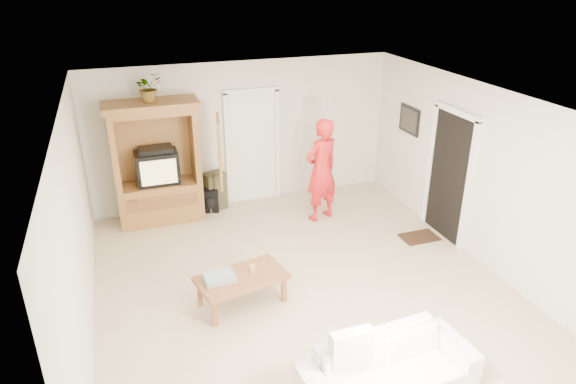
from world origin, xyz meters
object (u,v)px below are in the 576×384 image
at_px(armoire, 159,171).
at_px(sofa, 389,368).
at_px(coffee_table, 242,279).
at_px(man, 321,170).

bearing_deg(armoire, sofa, -69.70).
distance_m(armoire, sofa, 5.14).
xyz_separation_m(armoire, coffee_table, (0.70, -2.84, -0.54)).
height_order(man, coffee_table, man).
distance_m(sofa, coffee_table, 2.22).
bearing_deg(sofa, man, 73.14).
xyz_separation_m(man, sofa, (-0.84, -3.93, -0.63)).
bearing_deg(armoire, coffee_table, -76.25).
relative_size(man, sofa, 0.96).
bearing_deg(sofa, coffee_table, 114.18).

